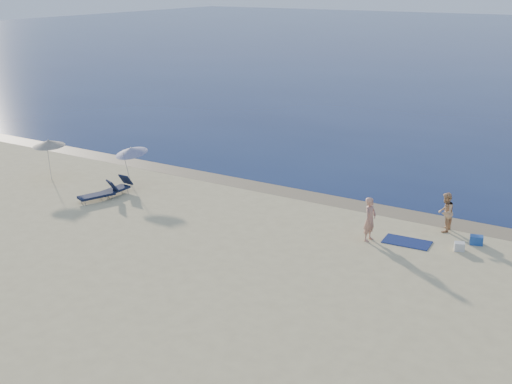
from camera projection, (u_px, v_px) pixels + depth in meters
wet_sand_strip at (330, 199)px, 30.04m from camera, size 240.00×1.60×0.00m
person_left at (370, 219)px, 25.14m from camera, size 0.49×0.69×1.78m
person_right at (446, 212)px, 26.07m from camera, size 0.64×0.81×1.65m
beach_towel at (407, 242)px, 25.20m from camera, size 1.88×1.12×0.03m
white_bag at (459, 246)px, 24.42m from camera, size 0.46×0.43×0.32m
blue_cooler at (476, 240)px, 24.99m from camera, size 0.56×0.46×0.35m
umbrella_near at (131, 151)px, 31.51m from camera, size 2.02×2.03×2.12m
umbrella_far at (49, 143)px, 32.50m from camera, size 1.89×1.90×2.15m
lounger_left at (116, 188)px, 30.66m from camera, size 0.67×1.88×0.82m
lounger_right at (99, 194)px, 29.89m from camera, size 1.25×1.98×0.83m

